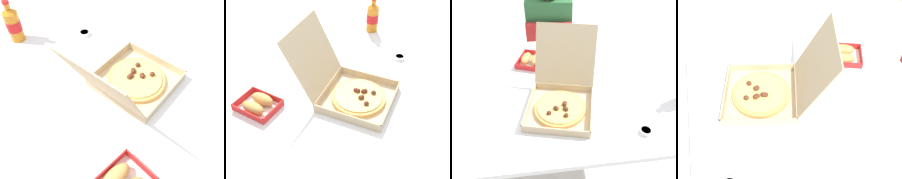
% 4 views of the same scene
% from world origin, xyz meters
% --- Properties ---
extents(ground_plane, '(10.00, 10.00, 0.00)m').
position_xyz_m(ground_plane, '(0.00, 0.00, 0.00)').
color(ground_plane, beige).
extents(dining_table, '(1.35, 1.06, 0.74)m').
position_xyz_m(dining_table, '(0.00, 0.00, 0.68)').
color(dining_table, white).
rests_on(dining_table, ground_plane).
extents(pizza_box_open, '(0.43, 0.53, 0.34)m').
position_xyz_m(pizza_box_open, '(-0.07, -0.16, 0.79)').
color(pizza_box_open, tan).
rests_on(pizza_box_open, dining_table).
extents(bread_side_box, '(0.21, 0.23, 0.06)m').
position_xyz_m(bread_side_box, '(-0.22, 0.25, 0.77)').
color(bread_side_box, white).
rests_on(bread_side_box, dining_table).
extents(paper_menu, '(0.25, 0.21, 0.00)m').
position_xyz_m(paper_menu, '(0.15, 0.28, 0.75)').
color(paper_menu, white).
rests_on(paper_menu, dining_table).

